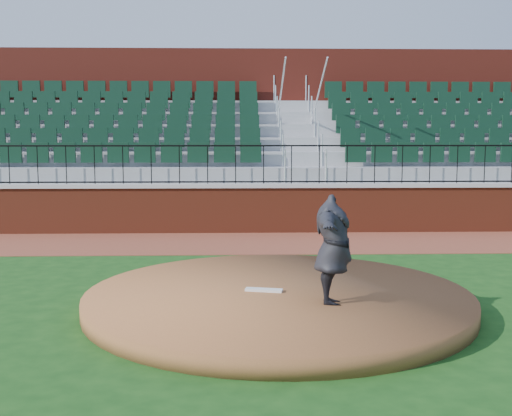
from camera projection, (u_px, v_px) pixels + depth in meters
The scene contains 10 objects.
ground at pixel (259, 302), 9.86m from camera, with size 90.00×90.00×0.00m, color #143F12.
warning_track at pixel (251, 242), 15.22m from camera, with size 34.00×3.20×0.01m, color brown.
field_wall at pixel (250, 210), 16.74m from camera, with size 34.00×0.35×1.20m, color maroon.
wall_cap at pixel (250, 186), 16.66m from camera, with size 34.00×0.45×0.10m, color #B7B7B7.
wall_railing at pixel (250, 165), 16.60m from camera, with size 34.00×0.05×1.00m, color black, non-canonical shape.
seating_stands at pixel (248, 144), 19.24m from camera, with size 34.00×5.10×4.60m, color gray, non-canonical shape.
concourse_wall at pixel (246, 130), 21.97m from camera, with size 34.00×0.50×5.50m, color maroon.
pitchers_mound at pixel (278, 299), 9.53m from camera, with size 5.79×5.79×0.25m, color brown.
pitching_rubber at pixel (264, 290), 9.51m from camera, with size 0.56×0.14×0.04m, color white.
pitcher at pixel (333, 250), 8.72m from camera, with size 1.89×0.51×1.54m, color black.
Camera 1 is at (-0.34, -9.61, 2.61)m, focal length 44.26 mm.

